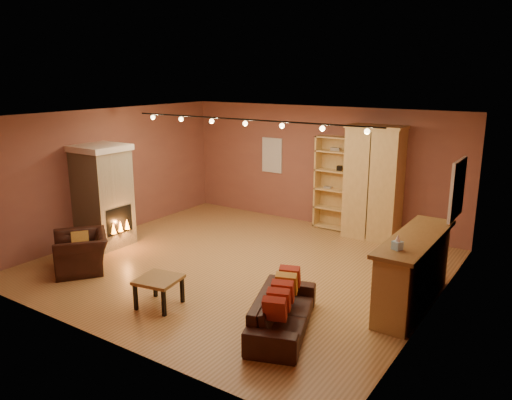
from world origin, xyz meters
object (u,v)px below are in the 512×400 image
Objects in this scene: armchair at (81,246)px; coffee_table at (159,282)px; bookcase at (335,182)px; armoire at (374,183)px; fireplace at (103,196)px; loveseat at (283,305)px; bar_counter at (413,270)px.

coffee_table is (2.24, -0.29, -0.06)m from armchair.
armoire is at bearing -11.46° from bookcase.
fireplace is at bearing -133.20° from bookcase.
fireplace is at bearing -141.83° from armoire.
coffee_table is (-1.51, -5.02, -0.84)m from armoire.
fireplace is at bearing 153.58° from coffee_table.
coffee_table is at bearing 82.88° from loveseat.
bar_counter is 5.82m from armchair.
fireplace is 1.70× the size of armchair.
bar_counter is 3.94m from coffee_table.
bar_counter is (6.24, 0.73, -0.49)m from fireplace.
fireplace is 6.30m from bar_counter.
bookcase is 5.06m from loveseat.
armoire reaches higher than bookcase.
fireplace is at bearing -173.36° from bar_counter.
bookcase is 1.15× the size of loveseat.
armchair is at bearing -128.39° from armoire.
bookcase is at bearing 132.24° from bar_counter.
armoire is 3.48× the size of coffee_table.
fireplace reaches higher than bar_counter.
fireplace is 0.90× the size of bar_counter.
armoire is 1.98× the size of armchair.
loveseat is (0.46, -4.59, -0.87)m from armoire.
loveseat is (4.96, -1.05, -0.69)m from fireplace.
armoire reaches higher than armchair.
bar_counter is (2.73, -3.01, -0.52)m from bookcase.
bookcase is at bearing 46.80° from fireplace.
bar_counter is 3.34× the size of coffee_table.
armoire reaches higher than bar_counter.
bookcase is 0.91× the size of bar_counter.
bookcase is 4.10m from bar_counter.
armoire is 6.08m from armchair.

